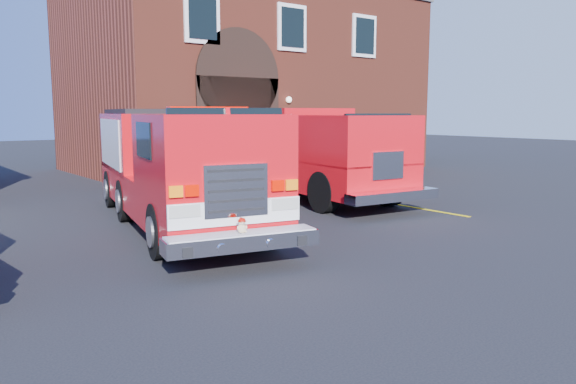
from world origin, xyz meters
TOP-DOWN VIEW (x-y plane):
  - ground at (0.00, 0.00)m, footprint 100.00×100.00m
  - parking_stripe_near at (6.50, 1.00)m, footprint 0.12×3.00m
  - parking_stripe_mid at (6.50, 4.00)m, footprint 0.12×3.00m
  - parking_stripe_far at (6.50, 7.00)m, footprint 0.12×3.00m
  - fire_station at (8.99, 13.98)m, footprint 15.20×10.20m
  - fire_engine at (0.01, 3.23)m, footprint 4.45×9.43m
  - secondary_truck at (5.38, 5.09)m, footprint 3.69×8.96m

SIDE VIEW (x-z plane):
  - ground at x=0.00m, z-range 0.00..0.00m
  - parking_stripe_near at x=6.50m, z-range 0.00..0.01m
  - parking_stripe_mid at x=6.50m, z-range 0.00..0.01m
  - parking_stripe_far at x=6.50m, z-range 0.00..0.01m
  - fire_engine at x=0.01m, z-range 0.05..2.85m
  - secondary_truck at x=5.38m, z-range 0.13..2.95m
  - fire_station at x=8.99m, z-range 0.03..8.48m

